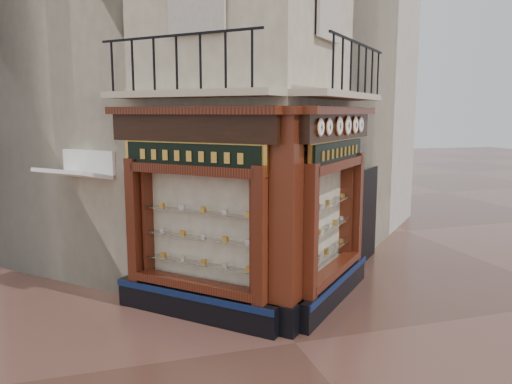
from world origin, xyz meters
name	(u,v)px	position (x,y,z in m)	size (l,w,h in m)	color
ground	(295,343)	(0.00, 0.00, 0.00)	(80.00, 80.00, 0.00)	#4A2B22
main_building	(213,32)	(0.00, 6.16, 6.00)	(8.00, 8.00, 12.00)	beige
neighbour_left	(115,58)	(-2.47, 8.63, 5.50)	(8.00, 8.00, 11.00)	beige
neighbour_right	(271,63)	(2.47, 8.63, 5.50)	(8.00, 8.00, 11.00)	beige
shopfront_left	(195,216)	(-1.41, 1.57, 1.98)	(2.86, 2.86, 3.98)	black
shopfront_right	(333,208)	(1.41, 1.57, 1.98)	(2.86, 2.86, 3.98)	black
corner_pilaster	(286,225)	(0.00, 0.50, 1.95)	(0.85, 0.85, 3.98)	black
balcony	(269,94)	(0.00, 1.49, 4.22)	(5.94, 2.97, 1.03)	beige
clock_a	(320,127)	(0.60, 0.49, 3.62)	(0.26, 0.26, 0.32)	#BA783E
clock_b	(328,127)	(0.90, 0.80, 3.62)	(0.26, 0.26, 0.31)	#BA783E
clock_c	(339,126)	(1.31, 1.21, 3.62)	(0.29, 0.29, 0.36)	#BA783E
clock_d	(347,125)	(1.69, 1.58, 3.62)	(0.31, 0.31, 0.38)	#BA783E
clock_e	(355,125)	(2.04, 1.94, 3.62)	(0.29, 0.29, 0.36)	#BA783E
clock_f	(360,125)	(2.32, 2.22, 3.62)	(0.28, 0.28, 0.34)	#BA783E
awning	(80,296)	(-3.59, 3.39, 0.00)	(1.43, 0.86, 0.08)	white
signboard_left	(191,156)	(-1.46, 1.51, 3.10)	(2.22, 2.22, 0.60)	gold
signboard_right	(338,152)	(1.46, 1.51, 3.10)	(2.13, 2.13, 0.57)	gold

